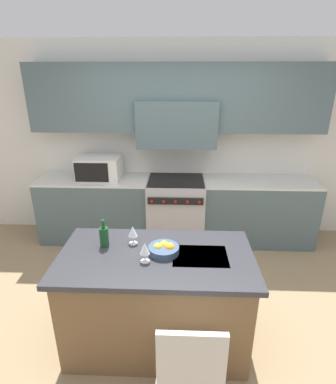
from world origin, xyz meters
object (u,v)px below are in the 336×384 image
(wine_bottle, at_px, (104,236))
(microwave, at_px, (99,168))
(wine_glass_near, at_px, (145,249))
(island_chair, at_px, (190,371))
(wine_glass_far, at_px, (133,232))
(range_stove, at_px, (176,210))
(fruit_bowl, at_px, (164,249))

(wine_bottle, bearing_deg, microwave, 105.43)
(microwave, height_order, wine_glass_near, microwave)
(island_chair, distance_m, wine_glass_far, 1.12)
(range_stove, xyz_separation_m, wine_bottle, (-0.58, -1.69, 0.53))
(island_chair, bearing_deg, microwave, 114.76)
(wine_glass_far, bearing_deg, wine_glass_near, -63.41)
(microwave, xyz_separation_m, island_chair, (1.18, -2.56, -0.53))
(microwave, height_order, fruit_bowl, microwave)
(microwave, xyz_separation_m, fruit_bowl, (0.98, -1.79, -0.14))
(island_chair, xyz_separation_m, wine_bottle, (-0.71, 0.85, 0.45))
(range_stove, distance_m, island_chair, 2.55)
(microwave, bearing_deg, wine_glass_far, -66.89)
(island_chair, height_order, wine_glass_far, wine_glass_far)
(wine_glass_near, bearing_deg, fruit_bowl, 42.56)
(microwave, distance_m, wine_glass_far, 1.81)
(range_stove, height_order, wine_glass_near, wine_glass_near)
(range_stove, xyz_separation_m, microwave, (-1.05, 0.02, 0.61))
(microwave, bearing_deg, range_stove, -1.02)
(wine_glass_near, xyz_separation_m, wine_glass_far, (-0.13, 0.26, 0.00))
(island_chair, bearing_deg, fruit_bowl, 104.58)
(range_stove, height_order, wine_bottle, wine_bottle)
(wine_bottle, height_order, wine_glass_far, wine_bottle)
(range_stove, xyz_separation_m, fruit_bowl, (-0.07, -1.77, 0.47))
(island_chair, relative_size, wine_bottle, 3.92)
(wine_bottle, distance_m, fruit_bowl, 0.52)
(microwave, bearing_deg, wine_glass_near, -66.40)
(microwave, bearing_deg, wine_bottle, -74.57)
(island_chair, distance_m, wine_glass_near, 0.86)
(island_chair, bearing_deg, range_stove, 92.92)
(island_chair, xyz_separation_m, fruit_bowl, (-0.20, 0.77, 0.39))
(wine_glass_near, height_order, fruit_bowl, wine_glass_near)
(range_stove, relative_size, island_chair, 0.96)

